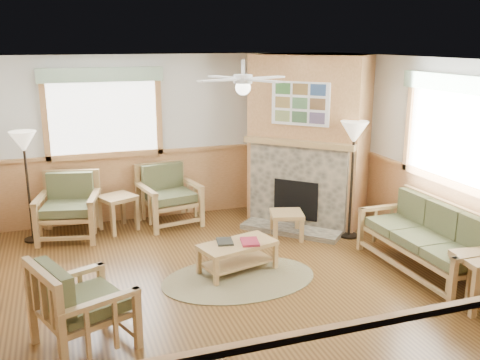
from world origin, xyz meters
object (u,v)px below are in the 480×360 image
object	(u,v)px
sofa	(426,239)
armchair_left	(83,303)
armchair_back_right	(169,195)
footstool	(287,225)
floor_lamp_left	(28,187)
armchair_back_left	(68,207)
end_table_chairs	(118,213)
coffee_table	(238,257)
floor_lamp_right	(352,180)
end_table_sofa	(480,281)

from	to	relation	value
sofa	armchair_left	size ratio (longest dim) A/B	2.12
armchair_back_right	footstool	xyz separation A→B (m)	(1.54, -1.23, -0.27)
armchair_back_right	floor_lamp_left	bearing A→B (deg)	171.60
armchair_back_left	armchair_left	bearing A→B (deg)	-76.77
end_table_chairs	floor_lamp_left	distance (m)	1.39
coffee_table	armchair_back_right	bearing A→B (deg)	86.80
armchair_back_left	end_table_chairs	distance (m)	0.77
floor_lamp_right	coffee_table	bearing A→B (deg)	-162.17
armchair_back_left	floor_lamp_right	bearing A→B (deg)	-6.20
armchair_back_left	coffee_table	size ratio (longest dim) A/B	0.98
end_table_chairs	floor_lamp_right	size ratio (longest dim) A/B	0.32
end_table_chairs	sofa	bearing A→B (deg)	-38.94
end_table_sofa	floor_lamp_right	size ratio (longest dim) A/B	0.34
sofa	end_table_sofa	xyz separation A→B (m)	(0.00, -0.97, -0.14)
sofa	footstool	distance (m)	2.08
sofa	coffee_table	world-z (taller)	sofa
sofa	floor_lamp_right	world-z (taller)	floor_lamp_right
armchair_left	end_table_chairs	world-z (taller)	armchair_left
sofa	coffee_table	xyz separation A→B (m)	(-2.28, 0.79, -0.25)
armchair_back_right	floor_lamp_right	distance (m)	2.91
coffee_table	end_table_chairs	bearing A→B (deg)	106.43
armchair_back_right	footstool	distance (m)	1.99
end_table_chairs	footstool	world-z (taller)	end_table_chairs
armchair_back_right	armchair_left	distance (m)	3.62
sofa	armchair_back_right	world-z (taller)	armchair_back_right
armchair_back_left	armchair_left	distance (m)	3.16
armchair_left	end_table_sofa	world-z (taller)	armchair_left
armchair_back_left	floor_lamp_right	distance (m)	4.28
end_table_sofa	floor_lamp_right	distance (m)	2.50
coffee_table	sofa	bearing A→B (deg)	-34.23
end_table_sofa	floor_lamp_left	bearing A→B (deg)	141.76
sofa	armchair_left	world-z (taller)	armchair_left
armchair_left	floor_lamp_left	bearing A→B (deg)	-11.25
armchair_back_left	sofa	bearing A→B (deg)	-20.68
footstool	armchair_left	bearing A→B (deg)	-146.05
armchair_left	footstool	size ratio (longest dim) A/B	1.93
coffee_table	armchair_left	bearing A→B (deg)	-164.66
end_table_chairs	end_table_sofa	world-z (taller)	end_table_sofa
sofa	floor_lamp_left	world-z (taller)	floor_lamp_left
floor_lamp_left	floor_lamp_right	distance (m)	4.78
floor_lamp_right	floor_lamp_left	bearing A→B (deg)	163.07
armchair_back_right	floor_lamp_left	xyz separation A→B (m)	(-2.10, -0.09, 0.35)
floor_lamp_left	sofa	bearing A→B (deg)	-30.38
end_table_chairs	floor_lamp_right	world-z (taller)	floor_lamp_right
footstool	floor_lamp_right	bearing A→B (deg)	-15.13
armchair_back_left	armchair_left	size ratio (longest dim) A/B	1.05
armchair_left	end_table_sofa	distance (m)	4.29
floor_lamp_right	sofa	bearing A→B (deg)	-79.72
armchair_back_left	end_table_chairs	size ratio (longest dim) A/B	1.70
armchair_back_left	floor_lamp_left	size ratio (longest dim) A/B	0.58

